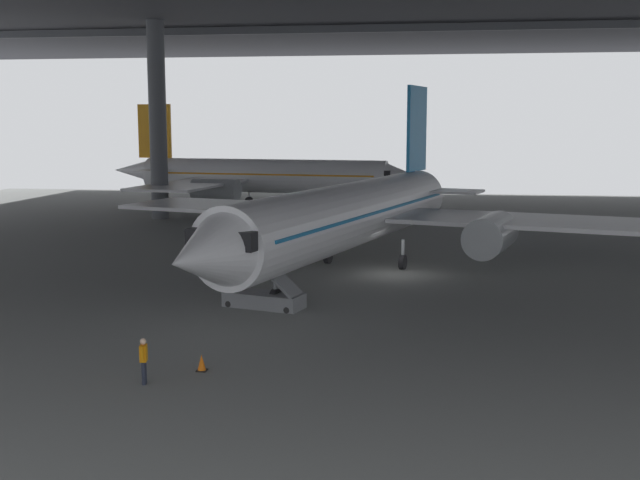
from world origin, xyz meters
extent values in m
plane|color=slate|center=(0.00, 0.00, 0.00)|extent=(110.00, 110.00, 0.00)
cylinder|color=#4C4F54|center=(-22.87, 24.70, 8.97)|extent=(1.58, 1.58, 17.94)
cube|color=#4C4F54|center=(0.00, 30.25, 17.54)|extent=(115.50, 0.50, 0.70)
cylinder|color=white|center=(-2.75, -0.19, 3.45)|extent=(11.21, 27.58, 3.71)
cone|color=white|center=(-7.04, -15.07, 3.45)|extent=(4.72, 5.28, 3.63)
cube|color=black|center=(-6.39, -12.82, 3.92)|extent=(3.75, 3.37, 0.82)
cone|color=white|center=(1.53, 14.69, 3.82)|extent=(4.67, 6.57, 3.15)
cube|color=#1972B2|center=(0.88, 12.44, 8.34)|extent=(1.35, 3.95, 6.07)
cube|color=white|center=(3.10, 10.75, 4.01)|extent=(5.37, 4.22, 0.16)
cube|color=white|center=(-1.89, 12.18, 4.01)|extent=(5.37, 4.22, 0.16)
cube|color=white|center=(7.71, 1.45, 3.08)|extent=(16.76, 10.77, 0.24)
cylinder|color=#9EA3A8|center=(5.37, 0.03, 2.43)|extent=(3.54, 5.27, 2.30)
cube|color=white|center=(-10.74, 6.77, 3.08)|extent=(16.76, 10.77, 0.24)
cylinder|color=#9EA3A8|center=(-9.51, 4.32, 2.43)|extent=(3.54, 5.27, 2.30)
cube|color=#1972B2|center=(-2.75, -0.19, 3.73)|extent=(10.72, 25.66, 0.16)
cylinder|color=#9EA3A8|center=(-5.32, -9.10, 1.25)|extent=(0.20, 0.20, 1.15)
cylinder|color=black|center=(-5.32, -9.10, 0.45)|extent=(0.54, 0.95, 0.90)
cylinder|color=#9EA3A8|center=(0.35, 1.72, 1.25)|extent=(0.20, 0.20, 1.15)
cylinder|color=black|center=(0.35, 1.72, 0.45)|extent=(0.54, 0.95, 0.90)
cylinder|color=#9EA3A8|center=(-4.36, 3.08, 1.25)|extent=(0.20, 0.20, 1.15)
cylinder|color=black|center=(-4.36, 3.08, 0.45)|extent=(0.54, 0.95, 0.90)
cube|color=slate|center=(-5.87, -9.11, 0.35)|extent=(4.07, 2.49, 0.70)
cube|color=slate|center=(-5.87, -9.11, 2.17)|extent=(3.76, 2.23, 3.03)
cube|color=slate|center=(-7.53, -8.63, 3.64)|extent=(1.42, 1.55, 0.12)
cylinder|color=black|center=(-7.70, -9.21, 4.14)|extent=(0.06, 0.06, 1.00)
cylinder|color=black|center=(-7.36, -8.06, 4.14)|extent=(0.06, 0.06, 1.00)
cylinder|color=black|center=(-7.56, -9.35, 0.15)|extent=(0.32, 0.20, 0.30)
cylinder|color=black|center=(-7.17, -8.01, 0.15)|extent=(0.32, 0.20, 0.30)
cylinder|color=black|center=(-4.57, -10.22, 0.15)|extent=(0.32, 0.20, 0.30)
cylinder|color=black|center=(-4.18, -8.87, 0.15)|extent=(0.32, 0.20, 0.30)
cylinder|color=#232838|center=(-7.50, -20.78, 0.40)|extent=(0.14, 0.14, 0.79)
cylinder|color=#232838|center=(-7.54, -20.60, 0.40)|extent=(0.14, 0.14, 0.79)
cube|color=orange|center=(-7.52, -20.69, 1.07)|extent=(0.28, 0.39, 0.56)
cylinder|color=orange|center=(-7.48, -20.91, 1.10)|extent=(0.09, 0.09, 0.53)
cylinder|color=orange|center=(-7.56, -20.46, 1.10)|extent=(0.09, 0.09, 0.53)
sphere|color=beige|center=(-7.52, -20.69, 1.47)|extent=(0.21, 0.21, 0.21)
cylinder|color=#232838|center=(-7.29, -6.94, 0.43)|extent=(0.14, 0.14, 0.86)
cylinder|color=#232838|center=(-7.36, -7.11, 0.43)|extent=(0.14, 0.14, 0.86)
cube|color=orange|center=(-7.32, -7.03, 1.16)|extent=(0.34, 0.42, 0.61)
cylinder|color=orange|center=(-7.23, -6.81, 1.19)|extent=(0.09, 0.09, 0.58)
cylinder|color=orange|center=(-7.41, -7.24, 1.19)|extent=(0.09, 0.09, 0.58)
sphere|color=#8C6647|center=(-7.32, -7.03, 1.59)|extent=(0.23, 0.23, 0.23)
cylinder|color=white|center=(-15.29, 35.21, 3.35)|extent=(26.26, 6.92, 3.49)
cone|color=white|center=(-0.83, 33.27, 3.35)|extent=(4.61, 3.95, 3.42)
cube|color=black|center=(-3.02, 33.57, 3.78)|extent=(2.82, 3.27, 0.77)
cone|color=white|center=(-29.75, 37.15, 3.70)|extent=(5.93, 3.68, 2.97)
cube|color=orange|center=(-27.56, 36.86, 7.95)|extent=(3.81, 0.74, 5.71)
cube|color=white|center=(-26.29, 39.15, 3.87)|extent=(3.42, 4.78, 0.16)
cube|color=white|center=(-26.94, 34.31, 3.87)|extent=(3.42, 4.78, 0.16)
cube|color=white|center=(-18.26, 44.74, 3.00)|extent=(8.23, 15.32, 0.24)
cylinder|color=#9EA3A8|center=(-16.61, 42.75, 2.39)|extent=(4.79, 2.75, 2.17)
cube|color=white|center=(-20.67, 26.80, 3.00)|extent=(8.23, 15.32, 0.24)
cylinder|color=#9EA3A8|center=(-18.55, 28.29, 2.39)|extent=(4.79, 2.75, 2.17)
cube|color=orange|center=(-15.29, 35.21, 3.61)|extent=(24.39, 6.74, 0.16)
cylinder|color=#9EA3A8|center=(-6.63, 34.05, 1.25)|extent=(0.20, 0.20, 1.15)
cylinder|color=black|center=(-6.63, 34.05, 0.45)|extent=(0.93, 0.42, 0.90)
cylinder|color=#9EA3A8|center=(-17.49, 37.87, 1.25)|extent=(0.20, 0.20, 1.15)
cylinder|color=black|center=(-17.49, 37.87, 0.45)|extent=(0.93, 0.42, 0.90)
cylinder|color=#9EA3A8|center=(-18.12, 33.22, 1.25)|extent=(0.20, 0.20, 1.15)
cylinder|color=black|center=(-18.12, 33.22, 0.45)|extent=(0.93, 0.42, 0.90)
cube|color=black|center=(-6.01, -19.05, 0.02)|extent=(0.36, 0.36, 0.04)
cone|color=orange|center=(-6.01, -19.05, 0.32)|extent=(0.30, 0.30, 0.56)
camera|label=1|loc=(1.83, -44.98, 8.63)|focal=44.01mm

